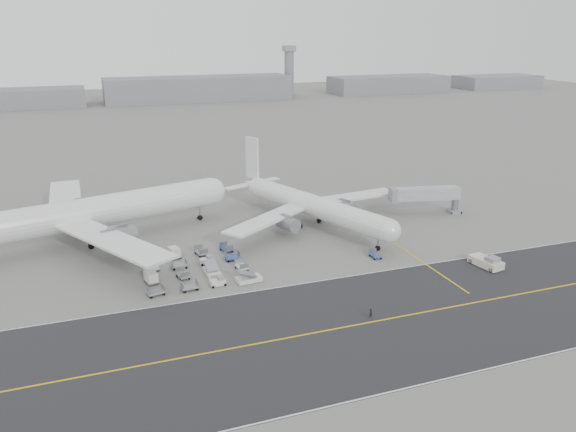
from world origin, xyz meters
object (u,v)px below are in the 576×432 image
object	(u,v)px
airliner_b	(311,205)
ground_crew_a	(371,313)
airliner_a	(85,214)
jet_bridge	(426,195)
control_tower	(289,70)
pushback_tug	(487,262)

from	to	relation	value
airliner_b	ground_crew_a	size ratio (longest dim) A/B	29.17
airliner_a	airliner_b	bearing A→B (deg)	-111.77
airliner_b	jet_bridge	size ratio (longest dim) A/B	2.65
control_tower	jet_bridge	size ratio (longest dim) A/B	1.78
control_tower	jet_bridge	distance (m)	247.45
pushback_tug	ground_crew_a	world-z (taller)	pushback_tug
airliner_a	jet_bridge	bearing A→B (deg)	-110.17
control_tower	ground_crew_a	world-z (taller)	control_tower
jet_bridge	ground_crew_a	bearing A→B (deg)	-118.06
airliner_a	jet_bridge	world-z (taller)	airliner_a
pushback_tug	jet_bridge	bearing A→B (deg)	67.61
jet_bridge	airliner_a	bearing A→B (deg)	-172.04
control_tower	pushback_tug	bearing A→B (deg)	-102.49
control_tower	pushback_tug	world-z (taller)	control_tower
airliner_b	ground_crew_a	distance (m)	42.58
airliner_b	pushback_tug	world-z (taller)	airliner_b
airliner_b	control_tower	bearing A→B (deg)	50.22
airliner_b	pushback_tug	size ratio (longest dim) A/B	5.66
control_tower	ground_crew_a	distance (m)	295.98
airliner_b	jet_bridge	bearing A→B (deg)	-23.47
control_tower	ground_crew_a	size ratio (longest dim) A/B	19.69
airliner_b	jet_bridge	world-z (taller)	airliner_b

